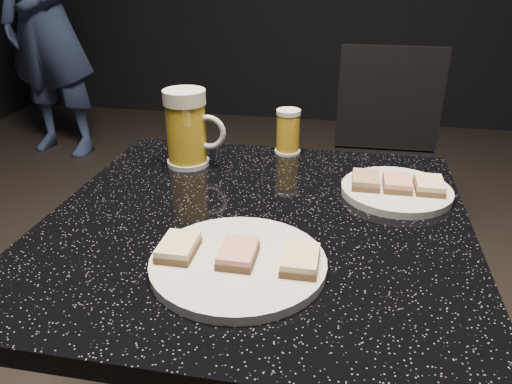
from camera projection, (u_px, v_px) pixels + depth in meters
plate_large at (238, 263)px, 0.70m from camera, size 0.25×0.25×0.01m
plate_small at (396, 191)px, 0.91m from camera, size 0.20×0.20×0.01m
patron at (46, 20)px, 2.90m from camera, size 0.63×0.45×1.61m
table at (256, 332)px, 0.94m from camera, size 0.70×0.70×0.75m
beer_mug at (187, 128)px, 1.01m from camera, size 0.13×0.09×0.16m
beer_tumbler at (288, 132)px, 1.09m from camera, size 0.06×0.06×0.10m
chair at (386, 153)px, 1.81m from camera, size 0.39×0.39×0.86m
canapes_on_plate_large at (238, 253)px, 0.69m from camera, size 0.22×0.07×0.02m
canapes_on_plate_small at (397, 183)px, 0.91m from camera, size 0.16×0.07×0.02m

